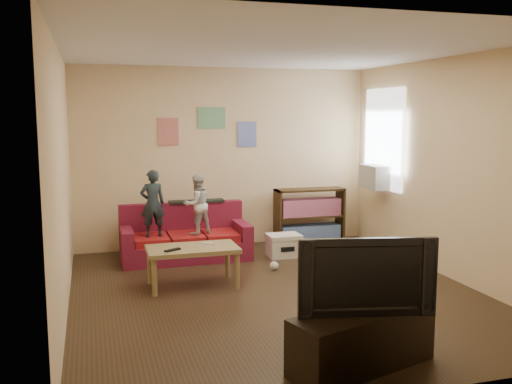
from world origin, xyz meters
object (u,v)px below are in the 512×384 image
object	(u,v)px
file_box	(284,245)
television	(364,274)
sofa	(185,240)
coffee_table	(193,253)
bookshelf	(309,219)
child_a	(153,203)
child_b	(197,204)
tv_stand	(362,340)

from	to	relation	value
file_box	television	distance (m)	3.64
sofa	file_box	size ratio (longest dim) A/B	3.78
coffee_table	bookshelf	xyz separation A→B (m)	(2.14, 1.69, -0.02)
sofa	file_box	distance (m)	1.40
child_a	bookshelf	world-z (taller)	child_a
child_b	coffee_table	distance (m)	1.27
child_a	bookshelf	distance (m)	2.55
child_a	file_box	distance (m)	1.93
child_b	coffee_table	size ratio (longest dim) A/B	0.78
bookshelf	tv_stand	size ratio (longest dim) A/B	0.86
coffee_table	television	world-z (taller)	television
bookshelf	child_b	bearing A→B (deg)	-164.56
bookshelf	coffee_table	bearing A→B (deg)	-141.59
child_b	television	bearing A→B (deg)	78.28
coffee_table	file_box	size ratio (longest dim) A/B	2.26
coffee_table	tv_stand	size ratio (longest dim) A/B	0.84
sofa	bookshelf	distance (m)	2.04
sofa	television	size ratio (longest dim) A/B	1.64
child_b	television	distance (m)	3.75
television	child_a	bearing A→B (deg)	120.60
bookshelf	file_box	xyz separation A→B (m)	(-0.65, -0.67, -0.22)
child_a	coffee_table	distance (m)	1.29
child_b	tv_stand	bearing A→B (deg)	78.28
tv_stand	television	xyz separation A→B (m)	(0.00, 0.00, 0.54)
coffee_table	television	bearing A→B (deg)	-69.96
child_a	bookshelf	xyz separation A→B (m)	(2.46, 0.51, -0.44)
sofa	child_b	xyz separation A→B (m)	(0.15, -0.16, 0.52)
tv_stand	sofa	bearing A→B (deg)	84.25
child_b	coffee_table	world-z (taller)	child_b
sofa	file_box	world-z (taller)	sofa
tv_stand	child_b	bearing A→B (deg)	82.53
child_a	child_b	distance (m)	0.60
bookshelf	tv_stand	bearing A→B (deg)	-106.11
file_box	tv_stand	bearing A→B (deg)	-99.06
television	tv_stand	bearing A→B (deg)	0.00
television	sofa	bearing A→B (deg)	113.61
tv_stand	coffee_table	bearing A→B (deg)	92.68
sofa	file_box	bearing A→B (deg)	-13.17
child_b	television	world-z (taller)	child_b
bookshelf	television	size ratio (longest dim) A/B	1.00
child_b	bookshelf	size ratio (longest dim) A/B	0.76
child_a	bookshelf	size ratio (longest dim) A/B	0.84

